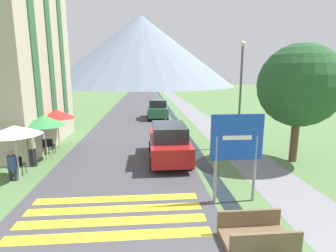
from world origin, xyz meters
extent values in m
plane|color=#517542|center=(0.00, 20.00, 0.00)|extent=(160.00, 160.00, 0.00)
cube|color=#424247|center=(-2.50, 30.00, 0.00)|extent=(6.40, 60.00, 0.01)
cube|color=slate|center=(3.60, 30.00, 0.00)|extent=(2.20, 60.00, 0.01)
cube|color=black|center=(1.20, 30.00, 0.00)|extent=(0.60, 60.00, 0.00)
cube|color=yellow|center=(-2.50, 2.46, 0.01)|extent=(5.44, 0.44, 0.01)
cube|color=yellow|center=(-2.50, 3.16, 0.01)|extent=(5.44, 0.44, 0.01)
cube|color=yellow|center=(-2.50, 3.86, 0.01)|extent=(5.44, 0.44, 0.01)
cube|color=yellow|center=(-2.50, 4.56, 0.01)|extent=(5.44, 0.44, 0.01)
cone|color=slate|center=(-2.89, 92.30, 12.11)|extent=(64.98, 64.98, 24.21)
cube|color=tan|center=(-9.40, 12.00, 5.35)|extent=(5.08, 7.81, 10.71)
cube|color=#285633|center=(-6.83, 9.85, 5.35)|extent=(0.06, 0.70, 8.03)
cube|color=#285633|center=(-6.83, 12.00, 5.35)|extent=(0.06, 0.70, 8.03)
cube|color=#285633|center=(-6.83, 14.15, 5.35)|extent=(0.06, 0.70, 8.03)
cylinder|color=gray|center=(0.73, 4.08, 1.12)|extent=(0.10, 0.10, 2.25)
cylinder|color=gray|center=(2.05, 4.08, 1.12)|extent=(0.10, 0.10, 2.25)
cube|color=#1947B7|center=(1.39, 4.06, 2.20)|extent=(1.71, 0.05, 1.50)
cube|color=white|center=(1.39, 4.03, 2.20)|extent=(0.94, 0.02, 0.14)
cube|color=brown|center=(1.20, 1.81, 0.14)|extent=(1.70, 1.10, 0.12)
cube|color=brown|center=(1.20, 1.30, 0.43)|extent=(1.70, 0.08, 0.45)
cube|color=brown|center=(1.20, 2.32, 0.43)|extent=(1.70, 0.08, 0.45)
cube|color=brown|center=(0.43, 1.81, 0.04)|extent=(0.16, 0.99, 0.08)
cube|color=brown|center=(1.97, 1.81, 0.04)|extent=(0.16, 0.99, 0.08)
cube|color=#A31919|center=(-0.40, 8.58, 0.72)|extent=(1.82, 4.48, 0.84)
cube|color=#23282D|center=(-0.40, 8.35, 1.48)|extent=(1.54, 2.46, 0.68)
cylinder|color=black|center=(-1.27, 9.96, 0.30)|extent=(0.18, 0.60, 0.60)
cylinder|color=black|center=(0.47, 9.96, 0.30)|extent=(0.18, 0.60, 0.60)
cylinder|color=black|center=(-1.27, 7.19, 0.30)|extent=(0.18, 0.60, 0.60)
cylinder|color=black|center=(0.47, 7.19, 0.30)|extent=(0.18, 0.60, 0.60)
cube|color=#28663D|center=(-0.42, 20.98, 0.72)|extent=(1.82, 3.86, 0.84)
cube|color=#23282D|center=(-0.42, 20.79, 1.48)|extent=(1.55, 2.12, 0.68)
cylinder|color=black|center=(-1.28, 22.18, 0.30)|extent=(0.18, 0.60, 0.60)
cylinder|color=black|center=(0.45, 22.18, 0.30)|extent=(0.18, 0.60, 0.60)
cylinder|color=black|center=(-1.28, 19.79, 0.30)|extent=(0.18, 0.60, 0.60)
cylinder|color=black|center=(0.45, 19.79, 0.30)|extent=(0.18, 0.60, 0.60)
cube|color=black|center=(-6.82, 7.14, 0.45)|extent=(0.40, 0.40, 0.04)
cube|color=black|center=(-6.82, 6.96, 0.65)|extent=(0.40, 0.04, 0.40)
cylinder|color=black|center=(-6.99, 7.31, 0.23)|extent=(0.03, 0.03, 0.45)
cylinder|color=black|center=(-6.65, 7.31, 0.23)|extent=(0.03, 0.03, 0.45)
cylinder|color=black|center=(-6.99, 6.97, 0.23)|extent=(0.03, 0.03, 0.45)
cylinder|color=black|center=(-6.65, 6.97, 0.23)|extent=(0.03, 0.03, 0.45)
cube|color=black|center=(-6.88, 10.01, 0.45)|extent=(0.40, 0.40, 0.04)
cube|color=black|center=(-6.88, 9.83, 0.65)|extent=(0.40, 0.04, 0.40)
cylinder|color=black|center=(-7.05, 10.18, 0.23)|extent=(0.03, 0.03, 0.45)
cylinder|color=black|center=(-6.71, 10.18, 0.23)|extent=(0.03, 0.03, 0.45)
cylinder|color=black|center=(-7.05, 9.84, 0.23)|extent=(0.03, 0.03, 0.45)
cylinder|color=black|center=(-6.71, 9.84, 0.23)|extent=(0.03, 0.03, 0.45)
cube|color=black|center=(-6.59, 10.12, 0.45)|extent=(0.40, 0.40, 0.04)
cube|color=black|center=(-6.59, 9.94, 0.65)|extent=(0.40, 0.04, 0.40)
cylinder|color=black|center=(-6.76, 10.29, 0.23)|extent=(0.03, 0.03, 0.45)
cylinder|color=black|center=(-6.42, 10.29, 0.23)|extent=(0.03, 0.03, 0.45)
cylinder|color=black|center=(-6.76, 9.95, 0.23)|extent=(0.03, 0.03, 0.45)
cylinder|color=black|center=(-6.42, 9.95, 0.23)|extent=(0.03, 0.03, 0.45)
cylinder|color=#B7B2A8|center=(-6.58, 6.55, 1.07)|extent=(0.06, 0.06, 2.14)
cone|color=silver|center=(-6.58, 6.55, 2.04)|extent=(2.01, 2.01, 0.37)
cylinder|color=#B7B2A8|center=(-6.41, 9.07, 1.04)|extent=(0.06, 0.06, 2.08)
cone|color=#338442|center=(-6.41, 9.07, 1.98)|extent=(1.97, 1.97, 0.52)
cylinder|color=#B7B2A8|center=(-6.50, 11.25, 1.04)|extent=(0.06, 0.06, 2.08)
cone|color=red|center=(-6.50, 11.25, 1.98)|extent=(1.95, 1.95, 0.49)
cylinder|color=#282833|center=(-6.88, 6.50, 0.23)|extent=(0.14, 0.14, 0.46)
cylinder|color=#282833|center=(-6.70, 6.50, 0.23)|extent=(0.14, 0.14, 0.46)
cylinder|color=navy|center=(-6.79, 6.50, 0.75)|extent=(0.32, 0.32, 0.57)
sphere|color=#9E755B|center=(-6.79, 6.50, 1.13)|extent=(0.22, 0.22, 0.22)
cylinder|color=#282833|center=(-6.75, 8.13, 0.43)|extent=(0.14, 0.14, 0.87)
cylinder|color=#282833|center=(-6.57, 8.13, 0.43)|extent=(0.14, 0.14, 0.87)
cylinder|color=gray|center=(-6.66, 8.13, 1.15)|extent=(0.32, 0.32, 0.56)
sphere|color=#9E755B|center=(-6.66, 8.13, 1.53)|extent=(0.22, 0.22, 0.22)
cylinder|color=#515156|center=(3.71, 10.30, 2.82)|extent=(0.12, 0.12, 5.63)
sphere|color=silver|center=(3.71, 10.30, 5.75)|extent=(0.28, 0.28, 0.28)
cylinder|color=brown|center=(5.61, 7.87, 1.02)|extent=(0.36, 0.36, 2.04)
sphere|color=#235128|center=(5.61, 7.87, 3.66)|extent=(3.82, 3.82, 3.82)
camera|label=1|loc=(-1.47, -3.80, 4.17)|focal=28.00mm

